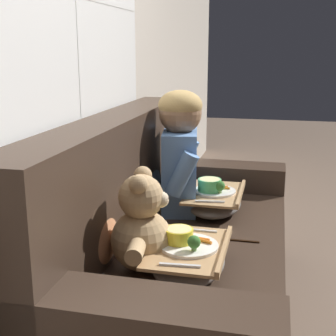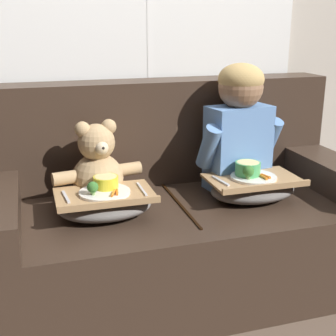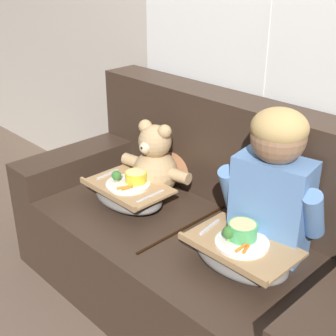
# 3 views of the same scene
# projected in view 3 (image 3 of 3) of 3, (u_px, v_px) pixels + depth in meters

# --- Properties ---
(ground_plane) EXTENTS (14.00, 14.00, 0.00)m
(ground_plane) POSITION_uv_depth(u_px,v_px,m) (190.00, 301.00, 2.41)
(ground_plane) COLOR brown
(wall_back_with_window) EXTENTS (8.00, 0.08, 2.60)m
(wall_back_with_window) POSITION_uv_depth(u_px,v_px,m) (274.00, 27.00, 2.18)
(wall_back_with_window) COLOR #BCB2A3
(wall_back_with_window) RESTS_ON ground_plane
(couch) EXTENTS (1.87, 0.90, 1.00)m
(couch) POSITION_uv_depth(u_px,v_px,m) (201.00, 238.00, 2.30)
(couch) COLOR #38281E
(couch) RESTS_ON ground_plane
(throw_pillow_behind_child) EXTENTS (0.34, 0.17, 0.36)m
(throw_pillow_behind_child) POSITION_uv_depth(u_px,v_px,m) (293.00, 202.00, 2.08)
(throw_pillow_behind_child) COLOR slate
(throw_pillow_behind_child) RESTS_ON couch
(throw_pillow_behind_teddy) EXTENTS (0.31, 0.15, 0.32)m
(throw_pillow_behind_teddy) POSITION_uv_depth(u_px,v_px,m) (179.00, 155.00, 2.55)
(throw_pillow_behind_teddy) COLOR #B2754C
(throw_pillow_behind_teddy) RESTS_ON couch
(child_figure) EXTENTS (0.47, 0.25, 0.64)m
(child_figure) POSITION_uv_depth(u_px,v_px,m) (274.00, 177.00, 1.89)
(child_figure) COLOR #5B84BC
(child_figure) RESTS_ON couch
(teddy_bear) EXTENTS (0.43, 0.30, 0.40)m
(teddy_bear) POSITION_uv_depth(u_px,v_px,m) (155.00, 164.00, 2.43)
(teddy_bear) COLOR tan
(teddy_bear) RESTS_ON couch
(lap_tray_child) EXTENTS (0.44, 0.29, 0.19)m
(lap_tray_child) POSITION_uv_depth(u_px,v_px,m) (241.00, 253.00, 1.89)
(lap_tray_child) COLOR slate
(lap_tray_child) RESTS_ON child_figure
(lap_tray_teddy) EXTENTS (0.43, 0.28, 0.18)m
(lap_tray_teddy) POSITION_uv_depth(u_px,v_px,m) (128.00, 193.00, 2.36)
(lap_tray_teddy) COLOR slate
(lap_tray_teddy) RESTS_ON teddy_bear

